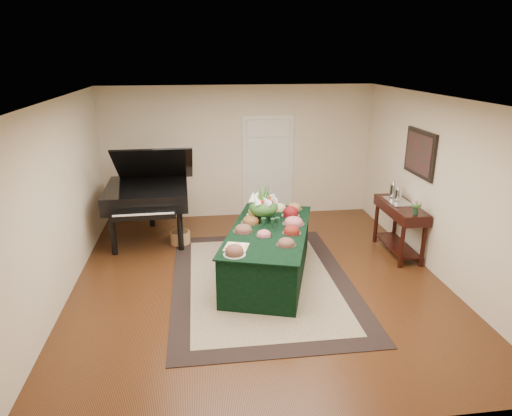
{
  "coord_description": "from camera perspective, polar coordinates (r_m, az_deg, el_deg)",
  "views": [
    {
      "loc": [
        -0.86,
        -6.21,
        3.27
      ],
      "look_at": [
        0.0,
        0.3,
        1.05
      ],
      "focal_mm": 32.0,
      "sensor_mm": 36.0,
      "label": 1
    }
  ],
  "objects": [
    {
      "name": "buffet_table",
      "position": [
        7.01,
        1.59,
        -5.59
      ],
      "size": [
        1.78,
        2.61,
        0.77
      ],
      "color": "black",
      "rests_on": "ground"
    },
    {
      "name": "grand_piano",
      "position": [
        8.44,
        -13.39,
        1.81
      ],
      "size": [
        1.59,
        1.79,
        1.77
      ],
      "color": "black",
      "rests_on": "ground"
    },
    {
      "name": "mahogany_sideboard",
      "position": [
        8.05,
        17.57,
        -0.92
      ],
      "size": [
        0.45,
        1.27,
        0.89
      ],
      "color": "black",
      "rests_on": "ground"
    },
    {
      "name": "tea_service",
      "position": [
        8.16,
        17.09,
        1.75
      ],
      "size": [
        0.34,
        0.58,
        0.3
      ],
      "color": "silver",
      "rests_on": "mahogany_sideboard"
    },
    {
      "name": "kitchen_doorway",
      "position": [
        9.56,
        1.48,
        5.09
      ],
      "size": [
        1.05,
        0.07,
        2.1
      ],
      "color": "silver",
      "rests_on": "ground"
    },
    {
      "name": "food_platters",
      "position": [
        7.05,
        1.8,
        -1.66
      ],
      "size": [
        1.45,
        2.14,
        0.13
      ],
      "color": "silver",
      "rests_on": "buffet_table"
    },
    {
      "name": "wall_painting",
      "position": [
        7.87,
        19.79,
        6.46
      ],
      "size": [
        0.05,
        0.95,
        0.75
      ],
      "color": "black",
      "rests_on": "ground"
    },
    {
      "name": "pink_bouquet",
      "position": [
        7.51,
        19.4,
        0.31
      ],
      "size": [
        0.17,
        0.17,
        0.22
      ],
      "color": "#13311E",
      "rests_on": "mahogany_sideboard"
    },
    {
      "name": "green_goblets",
      "position": [
        6.84,
        1.92,
        -1.94
      ],
      "size": [
        0.29,
        0.11,
        0.18
      ],
      "color": "#13311E",
      "rests_on": "buffet_table"
    },
    {
      "name": "floral_centerpiece",
      "position": [
        7.14,
        0.95,
        0.6
      ],
      "size": [
        0.48,
        0.48,
        0.48
      ],
      "color": "#13311E",
      "rests_on": "buffet_table"
    },
    {
      "name": "cutting_board",
      "position": [
        6.22,
        -2.44,
        -4.64
      ],
      "size": [
        0.39,
        0.39,
        0.1
      ],
      "color": "tan",
      "rests_on": "buffet_table"
    },
    {
      "name": "area_rug",
      "position": [
        7.0,
        0.72,
        -9.11
      ],
      "size": [
        2.67,
        3.74,
        0.01
      ],
      "color": "black",
      "rests_on": "ground"
    },
    {
      "name": "wicker_basket",
      "position": [
        8.4,
        -9.44,
        -3.66
      ],
      "size": [
        0.36,
        0.36,
        0.22
      ],
      "primitive_type": "cylinder",
      "color": "#99683D",
      "rests_on": "ground"
    },
    {
      "name": "ground",
      "position": [
        7.07,
        0.32,
        -8.87
      ],
      "size": [
        6.0,
        6.0,
        0.0
      ],
      "primitive_type": "plane",
      "color": "black",
      "rests_on": "ground"
    }
  ]
}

